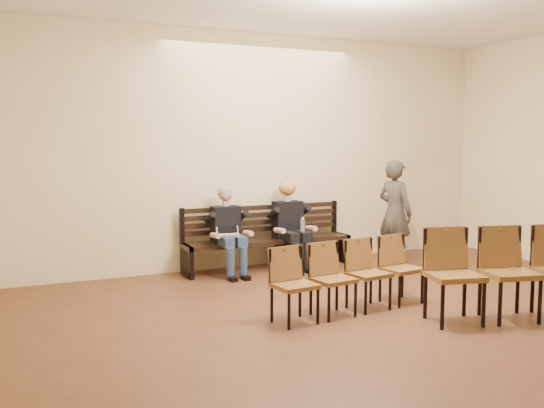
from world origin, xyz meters
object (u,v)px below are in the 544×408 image
(bag, at_px, (288,255))
(laptop, at_px, (231,237))
(water_bottle, at_px, (303,233))
(seated_woman, at_px, (291,228))
(seated_man, at_px, (228,233))
(chair_row_front, at_px, (351,277))
(bench, at_px, (268,254))
(chair_row_back, at_px, (510,274))
(passerby, at_px, (395,205))

(bag, bearing_deg, laptop, -161.10)
(water_bottle, bearing_deg, seated_woman, 114.18)
(laptop, xyz_separation_m, bag, (1.09, 0.37, -0.42))
(seated_man, bearing_deg, chair_row_front, -76.89)
(bench, bearing_deg, seated_man, -170.07)
(chair_row_front, relative_size, chair_row_back, 1.09)
(bag, relative_size, passerby, 0.22)
(laptop, relative_size, passerby, 0.18)
(chair_row_back, bearing_deg, laptop, 136.61)
(bench, relative_size, seated_man, 2.19)
(water_bottle, relative_size, chair_row_front, 0.11)
(laptop, height_order, water_bottle, laptop)
(chair_row_back, bearing_deg, passerby, 93.01)
(seated_man, relative_size, laptop, 3.63)
(seated_woman, relative_size, bag, 2.95)
(seated_man, xyz_separation_m, laptop, (-0.02, -0.15, -0.03))
(seated_man, xyz_separation_m, water_bottle, (1.09, -0.21, -0.04))
(passerby, height_order, chair_row_back, passerby)
(seated_woman, relative_size, chair_row_front, 0.63)
(laptop, xyz_separation_m, chair_row_front, (0.57, -2.21, -0.17))
(bench, distance_m, passerby, 2.06)
(bench, bearing_deg, laptop, -158.91)
(seated_man, bearing_deg, chair_row_back, -59.91)
(passerby, xyz_separation_m, chair_row_front, (-1.98, -1.88, -0.53))
(bench, relative_size, bag, 6.32)
(passerby, bearing_deg, chair_row_back, 153.02)
(water_bottle, bearing_deg, passerby, -10.69)
(bench, relative_size, seated_woman, 2.14)
(bag, xyz_separation_m, chair_row_back, (0.86, -3.54, 0.35))
(seated_man, height_order, chair_row_back, seated_man)
(seated_woman, relative_size, passerby, 0.65)
(seated_woman, xyz_separation_m, passerby, (1.54, -0.48, 0.32))
(seated_man, bearing_deg, laptop, -97.47)
(water_bottle, bearing_deg, chair_row_front, -104.00)
(bench, bearing_deg, water_bottle, -39.16)
(bag, relative_size, chair_row_front, 0.21)
(seated_woman, bearing_deg, laptop, -171.48)
(bench, distance_m, chair_row_back, 3.66)
(bag, xyz_separation_m, passerby, (1.46, -0.70, 0.78))
(seated_man, xyz_separation_m, seated_woman, (0.99, 0.00, 0.01))
(seated_woman, bearing_deg, bag, 71.87)
(water_bottle, xyz_separation_m, bag, (-0.02, 0.43, -0.41))
(chair_row_back, bearing_deg, water_bottle, 120.12)
(bench, xyz_separation_m, water_bottle, (0.40, -0.33, 0.33))
(bench, height_order, chair_row_back, chair_row_back)
(chair_row_back, bearing_deg, bench, 124.88)
(seated_woman, relative_size, laptop, 3.70)
(laptop, height_order, chair_row_back, chair_row_back)
(seated_woman, height_order, chair_row_front, seated_woman)
(water_bottle, bearing_deg, bag, 92.83)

